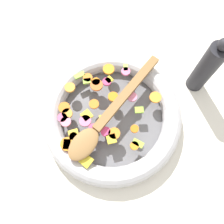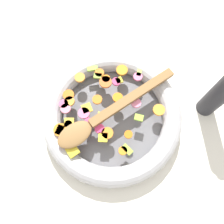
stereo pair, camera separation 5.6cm
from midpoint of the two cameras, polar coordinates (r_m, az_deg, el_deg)
name	(u,v)px [view 1 (the left image)]	position (r m, az deg, el deg)	size (l,w,h in m)	color
ground_plane	(112,118)	(0.60, -2.61, -1.97)	(4.00, 4.00, 0.00)	silver
skillet	(112,116)	(0.58, -2.71, -1.31)	(0.37, 0.37, 0.05)	slate
chopped_vegetables	(96,111)	(0.56, -6.96, -0.16)	(0.26, 0.28, 0.01)	orange
wooden_spoon	(108,116)	(0.54, -4.10, -1.36)	(0.12, 0.34, 0.01)	olive
pepper_mill	(206,68)	(0.60, 21.05, 10.43)	(0.05, 0.05, 0.20)	#232328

